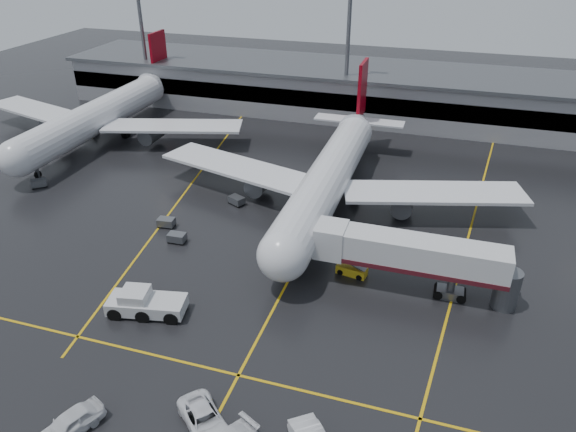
% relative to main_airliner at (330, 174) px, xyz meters
% --- Properties ---
extents(ground, '(220.00, 220.00, 0.00)m').
position_rel_main_airliner_xyz_m(ground, '(0.00, -9.70, -4.21)').
color(ground, black).
rests_on(ground, ground).
extents(apron_line_centre, '(0.25, 90.00, 0.02)m').
position_rel_main_airliner_xyz_m(apron_line_centre, '(0.00, -9.70, -4.20)').
color(apron_line_centre, gold).
rests_on(apron_line_centre, ground).
extents(apron_line_stop, '(60.00, 0.25, 0.02)m').
position_rel_main_airliner_xyz_m(apron_line_stop, '(0.00, -31.70, -4.20)').
color(apron_line_stop, gold).
rests_on(apron_line_stop, ground).
extents(apron_line_left, '(9.99, 69.35, 0.02)m').
position_rel_main_airliner_xyz_m(apron_line_left, '(-20.00, 0.30, -4.20)').
color(apron_line_left, gold).
rests_on(apron_line_left, ground).
extents(apron_line_right, '(7.57, 69.64, 0.02)m').
position_rel_main_airliner_xyz_m(apron_line_right, '(18.00, 0.30, -4.20)').
color(apron_line_right, gold).
rests_on(apron_line_right, ground).
extents(terminal, '(122.00, 19.00, 8.60)m').
position_rel_main_airliner_xyz_m(terminal, '(0.00, 38.23, 0.11)').
color(terminal, gray).
rests_on(terminal, ground).
extents(light_mast_left, '(3.00, 1.20, 25.45)m').
position_rel_main_airliner_xyz_m(light_mast_left, '(-45.00, 32.30, 10.27)').
color(light_mast_left, '#595B60').
rests_on(light_mast_left, ground).
extents(light_mast_mid, '(3.00, 1.20, 25.45)m').
position_rel_main_airliner_xyz_m(light_mast_mid, '(-5.00, 32.30, 10.27)').
color(light_mast_mid, '#595B60').
rests_on(light_mast_mid, ground).
extents(main_airliner, '(48.80, 45.60, 14.10)m').
position_rel_main_airliner_xyz_m(main_airliner, '(0.00, 0.00, 0.00)').
color(main_airliner, silver).
rests_on(main_airliner, ground).
extents(second_airliner, '(48.80, 45.60, 14.10)m').
position_rel_main_airliner_xyz_m(second_airliner, '(-42.00, 12.00, 0.00)').
color(second_airliner, silver).
rests_on(second_airliner, ground).
extents(jet_bridge, '(19.90, 3.40, 6.05)m').
position_rel_main_airliner_xyz_m(jet_bridge, '(11.87, -15.70, -0.28)').
color(jet_bridge, silver).
rests_on(jet_bridge, ground).
extents(pushback_tractor, '(7.69, 4.36, 2.59)m').
position_rel_main_airliner_xyz_m(pushback_tractor, '(-11.42, -26.83, -3.18)').
color(pushback_tractor, silver).
rests_on(pushback_tractor, ground).
extents(belt_loader, '(3.34, 1.93, 2.00)m').
position_rel_main_airliner_xyz_m(belt_loader, '(6.00, -14.82, -3.72)').
color(belt_loader, yellow).
rests_on(belt_loader, ground).
extents(service_van_a, '(5.79, 5.60, 1.53)m').
position_rel_main_airliner_xyz_m(service_van_a, '(-0.42, -37.18, -3.44)').
color(service_van_a, white).
rests_on(service_van_a, ground).
extents(service_van_d, '(3.87, 5.50, 1.74)m').
position_rel_main_airliner_xyz_m(service_van_d, '(-9.54, -40.49, -3.34)').
color(service_van_d, silver).
rests_on(service_van_d, ground).
extents(baggage_cart_a, '(2.05, 1.39, 1.12)m').
position_rel_main_airliner_xyz_m(baggage_cart_a, '(-14.53, -14.57, -3.58)').
color(baggage_cart_a, '#595B60').
rests_on(baggage_cart_a, ground).
extents(baggage_cart_b, '(2.12, 1.49, 1.12)m').
position_rel_main_airliner_xyz_m(baggage_cart_b, '(-17.43, -11.77, -3.58)').
color(baggage_cart_b, '#595B60').
rests_on(baggage_cart_b, ground).
extents(baggage_cart_c, '(2.37, 2.05, 1.12)m').
position_rel_main_airliner_xyz_m(baggage_cart_c, '(-11.50, -3.85, -3.58)').
color(baggage_cart_c, '#595B60').
rests_on(baggage_cart_c, ground).
extents(baggage_cart_d, '(2.04, 1.37, 1.12)m').
position_rel_main_airliner_xyz_m(baggage_cart_d, '(-46.30, 0.61, -3.58)').
color(baggage_cart_d, '#595B60').
rests_on(baggage_cart_d, ground).
extents(baggage_cart_e, '(2.37, 2.28, 1.12)m').
position_rel_main_airliner_xyz_m(baggage_cart_e, '(-39.65, -7.27, -3.58)').
color(baggage_cart_e, '#595B60').
rests_on(baggage_cart_e, ground).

